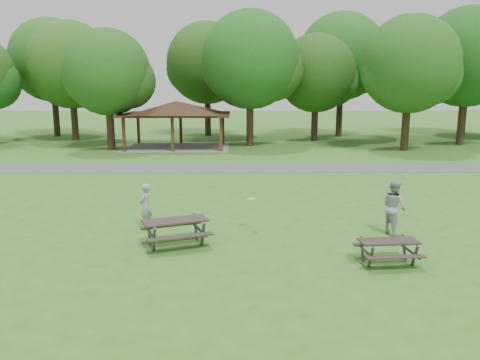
# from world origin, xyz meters

# --- Properties ---
(ground) EXTENTS (160.00, 160.00, 0.00)m
(ground) POSITION_xyz_m (0.00, 0.00, 0.00)
(ground) COLOR #30671D
(ground) RESTS_ON ground
(asphalt_path) EXTENTS (120.00, 3.20, 0.02)m
(asphalt_path) POSITION_xyz_m (0.00, 14.00, 0.01)
(asphalt_path) COLOR #48474A
(asphalt_path) RESTS_ON ground
(pavilion) EXTENTS (8.60, 7.01, 3.76)m
(pavilion) POSITION_xyz_m (-4.00, 24.00, 3.06)
(pavilion) COLOR #352013
(pavilion) RESTS_ON ground
(tree_row_c) EXTENTS (8.19, 7.80, 10.67)m
(tree_row_c) POSITION_xyz_m (-13.90, 29.03, 6.54)
(tree_row_c) COLOR black
(tree_row_c) RESTS_ON ground
(tree_row_d) EXTENTS (6.93, 6.60, 9.27)m
(tree_row_d) POSITION_xyz_m (-8.92, 22.53, 5.77)
(tree_row_d) COLOR black
(tree_row_d) RESTS_ON ground
(tree_row_e) EXTENTS (8.40, 8.00, 11.02)m
(tree_row_e) POSITION_xyz_m (2.10, 25.03, 6.78)
(tree_row_e) COLOR #321E16
(tree_row_e) RESTS_ON ground
(tree_row_f) EXTENTS (7.35, 7.00, 9.55)m
(tree_row_f) POSITION_xyz_m (8.09, 28.53, 5.84)
(tree_row_f) COLOR black
(tree_row_f) RESTS_ON ground
(tree_row_g) EXTENTS (7.77, 7.40, 10.25)m
(tree_row_g) POSITION_xyz_m (14.09, 22.03, 6.33)
(tree_row_g) COLOR black
(tree_row_g) RESTS_ON ground
(tree_row_h) EXTENTS (8.61, 8.20, 11.37)m
(tree_row_h) POSITION_xyz_m (20.10, 25.53, 7.03)
(tree_row_h) COLOR #301F15
(tree_row_h) RESTS_ON ground
(tree_deep_a) EXTENTS (8.40, 8.00, 11.38)m
(tree_deep_a) POSITION_xyz_m (-16.90, 32.53, 7.13)
(tree_deep_a) COLOR black
(tree_deep_a) RESTS_ON ground
(tree_deep_b) EXTENTS (8.40, 8.00, 11.13)m
(tree_deep_b) POSITION_xyz_m (-1.90, 33.03, 6.89)
(tree_deep_b) COLOR black
(tree_deep_b) RESTS_ON ground
(tree_deep_c) EXTENTS (8.82, 8.40, 11.90)m
(tree_deep_c) POSITION_xyz_m (11.10, 32.03, 7.44)
(tree_deep_c) COLOR black
(tree_deep_c) RESTS_ON ground
(tree_deep_d) EXTENTS (8.40, 8.00, 11.27)m
(tree_deep_d) POSITION_xyz_m (24.10, 33.53, 7.03)
(tree_deep_d) COLOR black
(tree_deep_d) RESTS_ON ground
(picnic_table_middle) EXTENTS (2.45, 2.22, 0.87)m
(picnic_table_middle) POSITION_xyz_m (-1.07, -0.04, 0.64)
(picnic_table_middle) COLOR #2C2420
(picnic_table_middle) RESTS_ON ground
(picnic_table_far) EXTENTS (1.75, 1.46, 0.72)m
(picnic_table_far) POSITION_xyz_m (5.17, -1.64, 0.53)
(picnic_table_far) COLOR black
(picnic_table_far) RESTS_ON ground
(frisbee_in_flight) EXTENTS (0.36, 0.36, 0.02)m
(frisbee_in_flight) POSITION_xyz_m (1.37, 1.53, 1.13)
(frisbee_in_flight) COLOR yellow
(frisbee_in_flight) RESTS_ON ground
(frisbee_thrower) EXTENTS (0.54, 0.67, 1.61)m
(frisbee_thrower) POSITION_xyz_m (-2.38, 1.85, 0.80)
(frisbee_thrower) COLOR gray
(frisbee_thrower) RESTS_ON ground
(frisbee_catcher) EXTENTS (0.99, 1.11, 1.88)m
(frisbee_catcher) POSITION_xyz_m (6.22, 1.11, 0.94)
(frisbee_catcher) COLOR #A3A3A6
(frisbee_catcher) RESTS_ON ground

